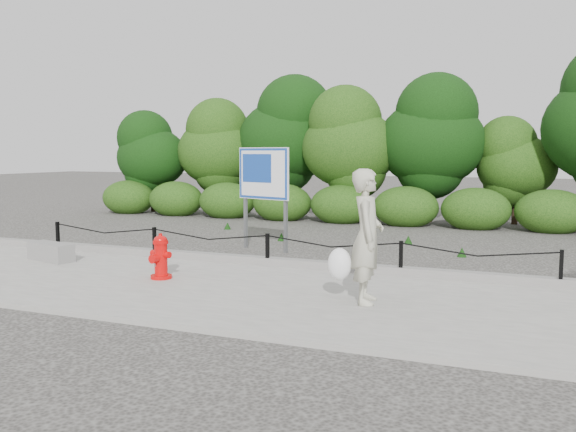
% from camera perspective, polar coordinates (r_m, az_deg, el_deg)
% --- Properties ---
extents(ground, '(90.00, 90.00, 0.00)m').
position_cam_1_polar(ground, '(11.42, -1.93, -5.03)').
color(ground, '#2D2B28').
rests_on(ground, ground).
extents(sidewalk, '(14.00, 4.00, 0.08)m').
position_cam_1_polar(sidewalk, '(9.67, -6.84, -6.86)').
color(sidewalk, gray).
rests_on(sidewalk, ground).
extents(curb, '(14.00, 0.22, 0.14)m').
position_cam_1_polar(curb, '(11.44, -1.83, -4.24)').
color(curb, slate).
rests_on(curb, sidewalk).
extents(chain_barrier, '(10.06, 0.06, 0.60)m').
position_cam_1_polar(chain_barrier, '(11.35, -1.94, -2.76)').
color(chain_barrier, black).
rests_on(chain_barrier, sidewalk).
extents(treeline, '(20.05, 3.94, 5.14)m').
position_cam_1_polar(treeline, '(19.54, 10.92, 7.18)').
color(treeline, black).
rests_on(treeline, ground).
extents(fire_hydrant, '(0.41, 0.43, 0.76)m').
position_cam_1_polar(fire_hydrant, '(10.38, -11.84, -3.78)').
color(fire_hydrant, red).
rests_on(fire_hydrant, sidewalk).
extents(pedestrian, '(0.81, 0.76, 1.88)m').
position_cam_1_polar(pedestrian, '(8.53, 7.26, -2.06)').
color(pedestrian, '#B5B39B').
rests_on(pedestrian, sidewalk).
extents(concrete_block, '(1.14, 0.63, 0.34)m').
position_cam_1_polar(concrete_block, '(12.75, -21.32, -3.13)').
color(concrete_block, slate).
rests_on(concrete_block, sidewalk).
extents(advertising_sign, '(1.38, 0.51, 2.29)m').
position_cam_1_polar(advertising_sign, '(13.48, -2.31, 3.56)').
color(advertising_sign, slate).
rests_on(advertising_sign, ground).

